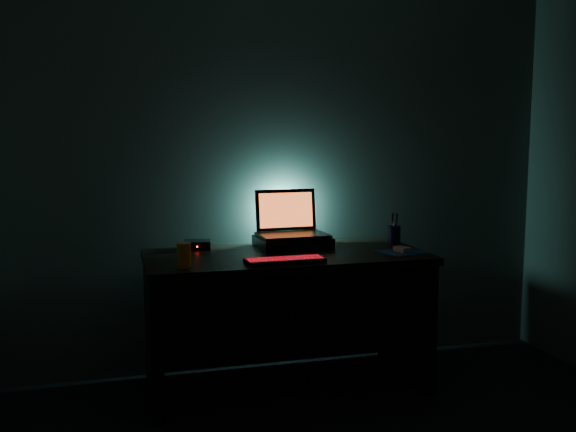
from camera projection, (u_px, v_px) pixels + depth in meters
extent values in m
cube|color=#4B564F|center=(269.00, 157.00, 3.74)|extent=(3.50, 0.00, 2.50)
cube|color=black|center=(286.00, 257.00, 3.44)|extent=(1.50, 0.70, 0.04)
cube|color=black|center=(154.00, 335.00, 3.31)|extent=(0.06, 0.64, 0.71)
cube|color=black|center=(406.00, 315.00, 3.68)|extent=(0.06, 0.64, 0.71)
cube|color=black|center=(272.00, 309.00, 3.81)|extent=(1.38, 0.02, 0.65)
cube|color=black|center=(293.00, 242.00, 3.62)|extent=(0.41, 0.32, 0.06)
cube|color=black|center=(293.00, 235.00, 3.62)|extent=(0.39, 0.28, 0.02)
cube|color=black|center=(286.00, 210.00, 3.72)|extent=(0.36, 0.06, 0.24)
cube|color=#FC591A|center=(286.00, 210.00, 3.72)|extent=(0.32, 0.04, 0.20)
cube|color=black|center=(285.00, 261.00, 3.19)|extent=(0.40, 0.14, 0.02)
cube|color=red|center=(285.00, 258.00, 3.19)|extent=(0.38, 0.12, 0.00)
cube|color=navy|center=(402.00, 252.00, 3.47)|extent=(0.27, 0.25, 0.00)
cube|color=gray|center=(402.00, 249.00, 3.46)|extent=(0.07, 0.10, 0.03)
cylinder|color=black|center=(394.00, 235.00, 3.72)|extent=(0.09, 0.09, 0.11)
cylinder|color=orange|center=(184.00, 255.00, 3.08)|extent=(0.08, 0.08, 0.12)
cube|color=black|center=(197.00, 245.00, 3.56)|extent=(0.16, 0.14, 0.05)
sphere|color=#FF0C07|center=(197.00, 247.00, 3.50)|extent=(0.01, 0.01, 0.01)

